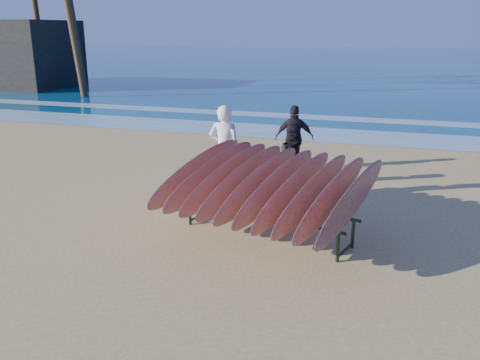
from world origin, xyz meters
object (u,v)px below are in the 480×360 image
Objects in this scene: surfboard_rack at (267,185)px; building at (1,54)px; person_dark_a at (294,163)px; person_dark_b at (294,138)px; person_white at (225,148)px.

building is (-22.41, 18.60, 1.08)m from surfboard_rack.
person_dark_b is at bearing 68.03° from person_dark_a.
person_dark_a is at bearing -36.35° from building.
person_dark_a is at bearing 103.93° from surfboard_rack.
surfboard_rack is 2.80m from person_white.
person_white is at bearing 140.01° from surfboard_rack.
person_dark_a is (0.04, 2.08, -0.11)m from surfboard_rack.
person_dark_b reaches higher than person_dark_a.
building reaches higher than person_dark_b.
person_dark_b is (1.13, 2.22, -0.13)m from person_white.
person_white is at bearing -38.10° from building.
person_dark_b reaches higher than surfboard_rack.
building is at bearing -41.90° from person_white.
building is (-22.45, 16.52, 1.19)m from person_dark_a.
person_dark_b is 0.19× the size of building.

